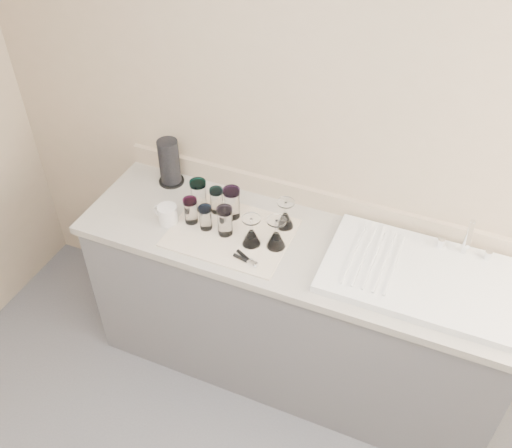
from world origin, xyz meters
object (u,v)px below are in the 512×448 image
at_px(sink_unit, 422,276).
at_px(tumbler_lavender, 225,221).
at_px(tumbler_blue, 206,217).
at_px(goblet_front_right, 276,237).
at_px(goblet_front_left, 251,235).
at_px(can_opener, 246,259).
at_px(tumbler_teal, 199,195).
at_px(white_mug, 167,214).
at_px(tumbler_purple, 232,203).
at_px(goblet_back_right, 285,218).
at_px(tumbler_cyan, 217,200).
at_px(tumbler_magenta, 191,210).
at_px(paper_towel_roll, 169,163).

xyz_separation_m(sink_unit, tumbler_lavender, (-0.89, -0.07, 0.06)).
height_order(tumbler_blue, goblet_front_right, goblet_front_right).
xyz_separation_m(goblet_front_left, goblet_front_right, (0.11, 0.03, 0.00)).
bearing_deg(goblet_front_right, goblet_front_left, -165.09).
distance_m(sink_unit, can_opener, 0.75).
relative_size(tumbler_teal, tumbler_blue, 1.29).
bearing_deg(goblet_front_right, white_mug, -175.82).
height_order(tumbler_purple, tumbler_lavender, tumbler_purple).
height_order(tumbler_blue, goblet_back_right, goblet_back_right).
distance_m(sink_unit, tumbler_cyan, 1.00).
height_order(tumbler_teal, tumbler_purple, tumbler_purple).
xyz_separation_m(tumbler_purple, tumbler_magenta, (-0.16, -0.11, -0.01)).
xyz_separation_m(tumbler_teal, can_opener, (0.36, -0.25, -0.07)).
distance_m(tumbler_lavender, can_opener, 0.22).
relative_size(tumbler_blue, goblet_front_right, 0.79).
bearing_deg(goblet_front_right, sink_unit, 5.18).
relative_size(tumbler_lavender, goblet_back_right, 1.00).
distance_m(tumbler_cyan, tumbler_magenta, 0.14).
distance_m(sink_unit, tumbler_blue, 0.99).
distance_m(can_opener, white_mug, 0.46).
bearing_deg(can_opener, tumbler_magenta, 157.57).
bearing_deg(goblet_front_right, tumbler_cyan, 161.38).
relative_size(sink_unit, tumbler_purple, 5.17).
bearing_deg(can_opener, goblet_front_left, 101.86).
bearing_deg(white_mug, tumbler_teal, 57.40).
bearing_deg(white_mug, tumbler_lavender, 5.78).
height_order(tumbler_cyan, tumbler_blue, tumbler_cyan).
bearing_deg(goblet_back_right, tumbler_teal, -175.16).
relative_size(white_mug, paper_towel_roll, 0.54).
height_order(tumbler_cyan, paper_towel_roll, paper_towel_roll).
relative_size(tumbler_lavender, paper_towel_roll, 0.59).
height_order(sink_unit, tumbler_blue, sink_unit).
height_order(tumbler_purple, white_mug, tumbler_purple).
xyz_separation_m(tumbler_blue, tumbler_lavender, (0.10, 0.00, 0.01)).
height_order(tumbler_blue, can_opener, tumbler_blue).
distance_m(goblet_back_right, paper_towel_roll, 0.67).
height_order(sink_unit, tumbler_purple, sink_unit).
relative_size(tumbler_teal, tumbler_purple, 0.99).
distance_m(tumbler_purple, paper_towel_roll, 0.43).
bearing_deg(goblet_front_left, tumbler_magenta, 174.52).
bearing_deg(tumbler_blue, goblet_front_left, -4.09).
bearing_deg(goblet_back_right, goblet_front_left, -119.37).
distance_m(tumbler_magenta, tumbler_blue, 0.08).
distance_m(tumbler_purple, tumbler_lavender, 0.12).
distance_m(sink_unit, goblet_front_left, 0.75).
relative_size(tumbler_teal, paper_towel_roll, 0.64).
bearing_deg(tumbler_blue, tumbler_teal, 128.95).
bearing_deg(goblet_front_right, tumbler_purple, 157.28).
bearing_deg(can_opener, sink_unit, 15.25).
height_order(tumbler_magenta, tumbler_blue, tumbler_magenta).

